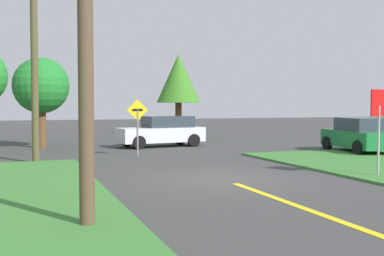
{
  "coord_description": "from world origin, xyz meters",
  "views": [
    {
      "loc": [
        -5.71,
        -13.02,
        2.21
      ],
      "look_at": [
        0.88,
        4.93,
        1.29
      ],
      "focal_mm": 44.54,
      "sensor_mm": 36.0,
      "label": 1
    }
  ],
  "objects_px": {
    "car_on_crossroad": "(359,135)",
    "direction_sign": "(137,121)",
    "utility_pole_mid": "(34,41)",
    "car_approaching_junction": "(162,131)",
    "pine_tree_center": "(178,79)",
    "stop_sign": "(379,115)",
    "oak_tree_right": "(41,86)"
  },
  "relations": [
    {
      "from": "utility_pole_mid",
      "to": "oak_tree_right",
      "type": "distance_m",
      "value": 6.73
    },
    {
      "from": "utility_pole_mid",
      "to": "oak_tree_right",
      "type": "relative_size",
      "value": 1.93
    },
    {
      "from": "car_approaching_junction",
      "to": "utility_pole_mid",
      "type": "distance_m",
      "value": 9.26
    },
    {
      "from": "utility_pole_mid",
      "to": "oak_tree_right",
      "type": "height_order",
      "value": "utility_pole_mid"
    },
    {
      "from": "stop_sign",
      "to": "car_approaching_junction",
      "type": "relative_size",
      "value": 0.56
    },
    {
      "from": "utility_pole_mid",
      "to": "direction_sign",
      "type": "height_order",
      "value": "utility_pole_mid"
    },
    {
      "from": "car_approaching_junction",
      "to": "direction_sign",
      "type": "relative_size",
      "value": 1.94
    },
    {
      "from": "car_on_crossroad",
      "to": "oak_tree_right",
      "type": "xyz_separation_m",
      "value": [
        -13.77,
        7.52,
        2.37
      ]
    },
    {
      "from": "utility_pole_mid",
      "to": "pine_tree_center",
      "type": "xyz_separation_m",
      "value": [
        10.31,
        13.63,
        -0.52
      ]
    },
    {
      "from": "stop_sign",
      "to": "direction_sign",
      "type": "bearing_deg",
      "value": -70.74
    },
    {
      "from": "direction_sign",
      "to": "oak_tree_right",
      "type": "bearing_deg",
      "value": 122.78
    },
    {
      "from": "utility_pole_mid",
      "to": "oak_tree_right",
      "type": "bearing_deg",
      "value": 85.42
    },
    {
      "from": "stop_sign",
      "to": "car_on_crossroad",
      "type": "height_order",
      "value": "stop_sign"
    },
    {
      "from": "pine_tree_center",
      "to": "oak_tree_right",
      "type": "height_order",
      "value": "pine_tree_center"
    },
    {
      "from": "direction_sign",
      "to": "utility_pole_mid",
      "type": "bearing_deg",
      "value": -168.22
    },
    {
      "from": "car_on_crossroad",
      "to": "pine_tree_center",
      "type": "xyz_separation_m",
      "value": [
        -3.98,
        14.61,
        3.29
      ]
    },
    {
      "from": "car_approaching_junction",
      "to": "pine_tree_center",
      "type": "distance_m",
      "value": 9.73
    },
    {
      "from": "car_on_crossroad",
      "to": "utility_pole_mid",
      "type": "distance_m",
      "value": 14.83
    },
    {
      "from": "direction_sign",
      "to": "car_on_crossroad",
      "type": "bearing_deg",
      "value": -10.33
    },
    {
      "from": "car_on_crossroad",
      "to": "pine_tree_center",
      "type": "distance_m",
      "value": 15.49
    },
    {
      "from": "car_on_crossroad",
      "to": "car_approaching_junction",
      "type": "bearing_deg",
      "value": 59.7
    },
    {
      "from": "car_on_crossroad",
      "to": "direction_sign",
      "type": "height_order",
      "value": "direction_sign"
    },
    {
      "from": "direction_sign",
      "to": "stop_sign",
      "type": "bearing_deg",
      "value": -56.51
    },
    {
      "from": "car_approaching_junction",
      "to": "pine_tree_center",
      "type": "bearing_deg",
      "value": -121.64
    },
    {
      "from": "car_on_crossroad",
      "to": "utility_pole_mid",
      "type": "relative_size",
      "value": 0.49
    },
    {
      "from": "stop_sign",
      "to": "car_approaching_junction",
      "type": "height_order",
      "value": "stop_sign"
    },
    {
      "from": "stop_sign",
      "to": "pine_tree_center",
      "type": "xyz_separation_m",
      "value": [
        0.64,
        21.06,
        2.18
      ]
    },
    {
      "from": "stop_sign",
      "to": "car_approaching_junction",
      "type": "xyz_separation_m",
      "value": [
        -3.07,
        12.68,
        -1.1
      ]
    },
    {
      "from": "car_approaching_junction",
      "to": "direction_sign",
      "type": "bearing_deg",
      "value": 53.34
    },
    {
      "from": "car_approaching_junction",
      "to": "car_on_crossroad",
      "type": "height_order",
      "value": "same"
    },
    {
      "from": "stop_sign",
      "to": "car_approaching_junction",
      "type": "bearing_deg",
      "value": -90.63
    },
    {
      "from": "stop_sign",
      "to": "oak_tree_right",
      "type": "relative_size",
      "value": 0.58
    }
  ]
}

